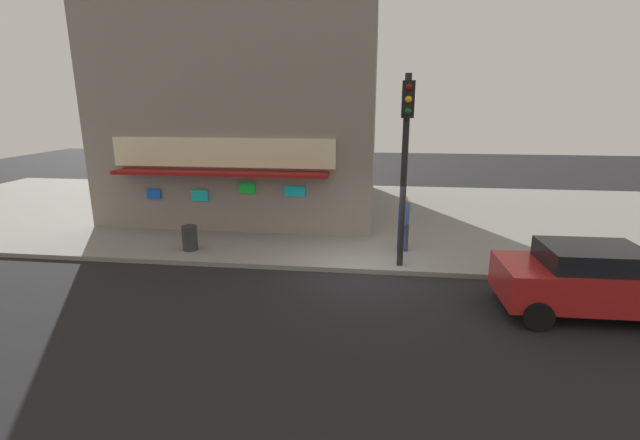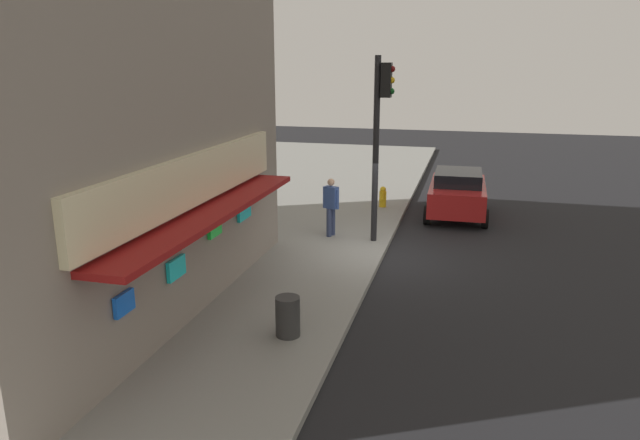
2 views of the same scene
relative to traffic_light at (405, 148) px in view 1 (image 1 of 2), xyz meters
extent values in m
plane|color=black|center=(-1.13, -0.38, -3.58)|extent=(64.68, 64.68, 0.00)
cube|color=gray|center=(-1.13, 6.30, -3.51)|extent=(43.12, 13.37, 0.15)
cube|color=gray|center=(-6.17, 7.62, 0.78)|extent=(10.57, 9.58, 8.43)
cube|color=beige|center=(-6.17, 2.75, -0.51)|extent=(8.03, 0.16, 1.02)
cube|color=maroon|center=(-6.17, 2.40, -1.18)|extent=(7.61, 0.90, 0.12)
cube|color=blue|center=(-8.86, 2.77, -2.07)|extent=(0.52, 0.08, 0.36)
cube|color=#19D8E5|center=(-7.10, 2.77, -2.08)|extent=(0.63, 0.08, 0.40)
cube|color=#19E53F|center=(-5.31, 2.77, -1.77)|extent=(0.59, 0.08, 0.38)
cube|color=#19D8E5|center=(-3.58, 2.77, -1.83)|extent=(0.73, 0.08, 0.36)
cylinder|color=black|center=(0.00, 0.10, -0.75)|extent=(0.18, 0.18, 5.38)
cube|color=black|center=(0.00, -0.15, 1.27)|extent=(0.32, 0.28, 0.95)
sphere|color=maroon|center=(0.00, -0.30, 1.57)|extent=(0.18, 0.18, 0.18)
sphere|color=yellow|center=(0.00, -0.30, 1.27)|extent=(0.18, 0.18, 0.18)
sphere|color=#0F4C19|center=(0.00, -0.30, 0.97)|extent=(0.18, 0.18, 0.18)
cylinder|color=gold|center=(4.24, 0.48, -3.14)|extent=(0.26, 0.26, 0.58)
sphere|color=gold|center=(4.24, 0.48, -2.78)|extent=(0.22, 0.22, 0.22)
cylinder|color=gold|center=(4.05, 0.48, -3.11)|extent=(0.12, 0.10, 0.10)
cylinder|color=gold|center=(4.44, 0.48, -3.11)|extent=(0.12, 0.10, 0.10)
cylinder|color=#2D2D2D|center=(-6.66, 0.67, -3.03)|extent=(0.48, 0.48, 0.80)
cylinder|color=navy|center=(0.06, 1.50, -2.99)|extent=(0.21, 0.21, 0.88)
cylinder|color=navy|center=(0.25, 1.43, -2.99)|extent=(0.21, 0.21, 0.88)
cube|color=#334C8C|center=(0.15, 1.47, -2.22)|extent=(0.37, 0.48, 0.66)
sphere|color=tan|center=(0.15, 1.47, -1.75)|extent=(0.22, 0.22, 0.22)
cylinder|color=#334C8C|center=(0.07, 1.24, -2.25)|extent=(0.13, 0.13, 0.60)
cylinder|color=#334C8C|center=(0.23, 1.69, -2.25)|extent=(0.13, 0.13, 0.60)
cube|color=#AD1E1E|center=(4.15, -2.19, -2.83)|extent=(3.96, 1.96, 0.85)
cube|color=black|center=(4.15, -2.19, -2.18)|extent=(2.15, 1.63, 0.46)
cylinder|color=black|center=(5.51, -1.22, -3.26)|extent=(0.64, 0.23, 0.64)
cylinder|color=black|center=(2.75, -1.27, -3.26)|extent=(0.64, 0.23, 0.64)
cylinder|color=black|center=(2.78, -3.16, -3.26)|extent=(0.64, 0.23, 0.64)
camera|label=1|loc=(-0.80, -12.37, 1.19)|focal=24.93mm
camera|label=2|loc=(-16.60, -2.59, 1.77)|focal=32.67mm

